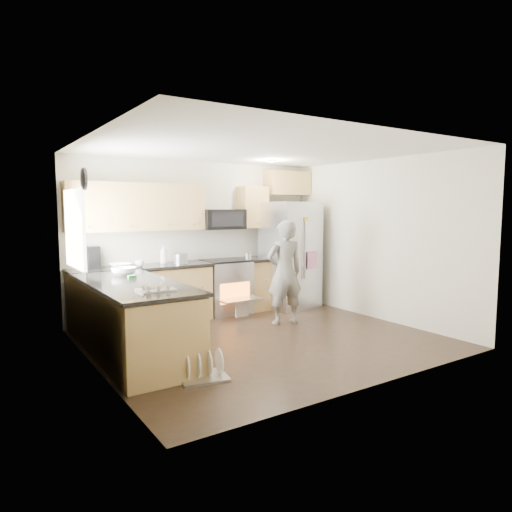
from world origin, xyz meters
TOP-DOWN VIEW (x-y plane):
  - ground at (0.00, 0.00)m, footprint 4.50×4.50m
  - room_shell at (-0.04, 0.02)m, footprint 4.54×4.04m
  - back_cabinet_run at (-0.59, 1.75)m, footprint 4.45×0.64m
  - peninsula at (-1.75, 0.25)m, footprint 0.96×2.36m
  - stove_range at (0.35, 1.69)m, footprint 0.76×0.97m
  - refrigerator at (1.57, 1.45)m, footprint 1.03×0.86m
  - person at (0.75, 0.53)m, footprint 0.65×0.49m
  - dish_rack at (-1.37, -0.87)m, footprint 0.57×0.49m

SIDE VIEW (x-z plane):
  - ground at x=0.00m, z-range 0.00..0.00m
  - dish_rack at x=-1.37m, z-range -0.07..0.24m
  - peninsula at x=-1.75m, z-range -0.05..0.98m
  - stove_range at x=0.35m, z-range -0.22..1.57m
  - person at x=0.75m, z-range 0.00..1.63m
  - refrigerator at x=1.57m, z-range 0.00..1.92m
  - back_cabinet_run at x=-0.59m, z-range -0.29..2.21m
  - room_shell at x=-0.04m, z-range 0.36..2.98m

